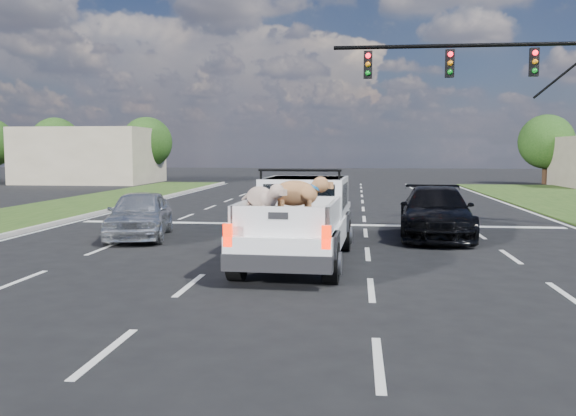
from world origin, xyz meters
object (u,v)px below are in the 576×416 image
object	(u,v)px
traffic_signal	(527,88)
pickup_truck	(299,219)
black_coupe	(436,212)
silver_sedan	(140,214)

from	to	relation	value
traffic_signal	pickup_truck	xyz separation A→B (m)	(-7.08, -7.74, -3.70)
pickup_truck	black_coupe	xyz separation A→B (m)	(3.73, 4.59, -0.27)
pickup_truck	silver_sedan	bearing A→B (deg)	148.81
black_coupe	traffic_signal	bearing A→B (deg)	47.29
black_coupe	pickup_truck	bearing A→B (deg)	-125.07
silver_sedan	black_coupe	world-z (taller)	black_coupe
silver_sedan	pickup_truck	bearing A→B (deg)	-45.31
traffic_signal	black_coupe	distance (m)	6.08
pickup_truck	black_coupe	world-z (taller)	pickup_truck
traffic_signal	pickup_truck	distance (m)	11.13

